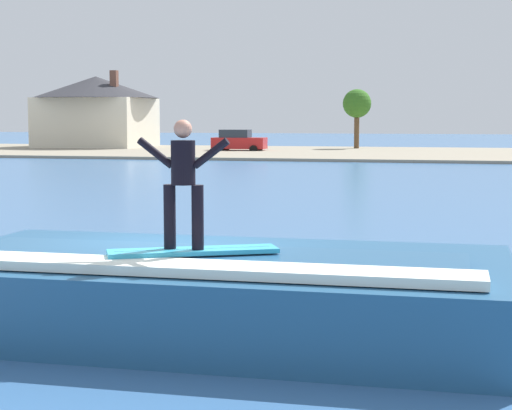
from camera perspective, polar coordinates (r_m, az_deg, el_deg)
name	(u,v)px	position (r m, az deg, el deg)	size (l,w,h in m)	color
ground_plane	(165,314)	(13.03, -6.11, -7.27)	(260.00, 260.00, 0.00)	#3A679C
wave_crest	(217,292)	(11.85, -2.63, -5.85)	(7.95, 4.02, 1.17)	#24557F
surfboard	(193,251)	(11.29, -4.23, -3.10)	(2.23, 1.42, 0.06)	#33A5CC
surfer	(183,177)	(11.17, -4.89, 1.89)	(1.26, 0.32, 1.70)	black
shoreline_bank	(398,154)	(65.95, 9.46, 3.42)	(120.00, 22.23, 0.20)	gray
car_near_shore	(238,141)	(68.81, -1.19, 4.31)	(4.30, 2.07, 1.86)	red
house_with_chimney	(96,108)	(78.03, -10.65, 6.38)	(11.26, 11.26, 6.90)	beige
tree_tall_bare	(357,105)	(73.23, 6.77, 6.69)	(2.43, 2.43, 5.22)	brown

